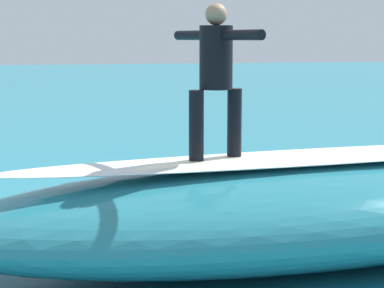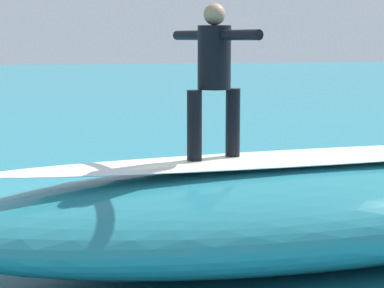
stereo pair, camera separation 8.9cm
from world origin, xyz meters
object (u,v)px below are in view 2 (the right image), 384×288
surfer_riding (214,69)px  surfboard_riding (214,162)px  surfboard_paddling (178,184)px  surfer_paddling (181,173)px

surfer_riding → surfboard_riding: bearing=71.4°
surfer_riding → surfboard_paddling: size_ratio=0.73×
surfer_paddling → surfer_riding: bearing=32.8°
surfboard_riding → surfer_paddling: surfboard_riding is taller
surfboard_riding → surfboard_paddling: (-0.50, -4.26, -1.15)m
surfboard_riding → surfboard_paddling: surfboard_riding is taller
surfboard_riding → surfer_riding: size_ratio=1.35×
surfer_riding → surfer_paddling: size_ratio=1.24×
surfboard_paddling → surfboard_riding: bearing=33.7°
surfboard_riding → surfboard_paddling: 4.44m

